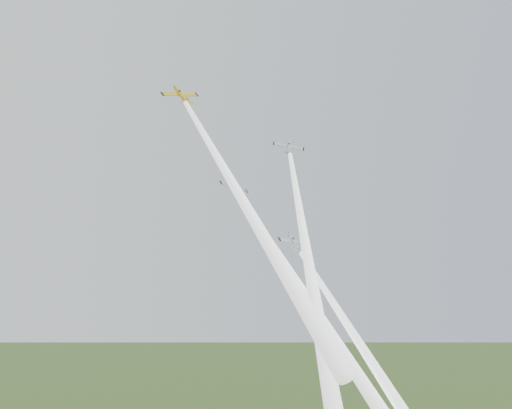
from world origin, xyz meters
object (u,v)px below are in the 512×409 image
(plane_navy, at_px, (235,187))
(plane_silver_low, at_px, (294,242))
(plane_silver_right, at_px, (289,147))
(plane_yellow, at_px, (181,95))

(plane_navy, bearing_deg, plane_silver_low, -74.70)
(plane_silver_right, relative_size, plane_silver_low, 1.07)
(plane_yellow, distance_m, plane_silver_right, 26.93)
(plane_silver_right, bearing_deg, plane_navy, -155.30)
(plane_silver_right, bearing_deg, plane_yellow, -160.14)
(plane_navy, relative_size, plane_silver_low, 1.05)
(plane_yellow, bearing_deg, plane_silver_low, -45.59)
(plane_navy, distance_m, plane_silver_right, 17.06)
(plane_silver_right, distance_m, plane_silver_low, 27.95)
(plane_navy, distance_m, plane_silver_low, 19.74)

